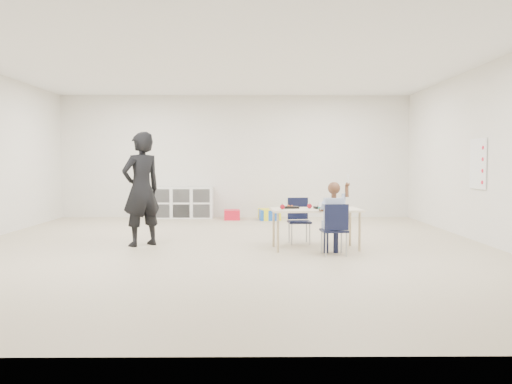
{
  "coord_description": "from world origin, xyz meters",
  "views": [
    {
      "loc": [
        0.37,
        -7.98,
        1.28
      ],
      "look_at": [
        0.44,
        -0.29,
        0.85
      ],
      "focal_mm": 38.0,
      "sensor_mm": 36.0,
      "label": 1
    }
  ],
  "objects_px": {
    "chair_near": "(334,229)",
    "child": "(334,214)",
    "adult": "(141,189)",
    "table": "(315,229)",
    "cubby_shelf": "(182,203)"
  },
  "relations": [
    {
      "from": "table",
      "to": "child",
      "type": "bearing_deg",
      "value": -74.58
    },
    {
      "from": "table",
      "to": "adult",
      "type": "xyz_separation_m",
      "value": [
        -2.61,
        0.33,
        0.57
      ]
    },
    {
      "from": "child",
      "to": "cubby_shelf",
      "type": "distance_m",
      "value": 5.61
    },
    {
      "from": "child",
      "to": "table",
      "type": "bearing_deg",
      "value": 105.42
    },
    {
      "from": "cubby_shelf",
      "to": "adult",
      "type": "bearing_deg",
      "value": -91.44
    },
    {
      "from": "table",
      "to": "cubby_shelf",
      "type": "relative_size",
      "value": 0.96
    },
    {
      "from": "table",
      "to": "adult",
      "type": "relative_size",
      "value": 0.77
    },
    {
      "from": "chair_near",
      "to": "child",
      "type": "relative_size",
      "value": 0.63
    },
    {
      "from": "cubby_shelf",
      "to": "table",
      "type": "bearing_deg",
      "value": -60.17
    },
    {
      "from": "table",
      "to": "child",
      "type": "xyz_separation_m",
      "value": [
        0.19,
        -0.53,
        0.26
      ]
    },
    {
      "from": "table",
      "to": "child",
      "type": "distance_m",
      "value": 0.62
    },
    {
      "from": "child",
      "to": "adult",
      "type": "bearing_deg",
      "value": 158.56
    },
    {
      "from": "child",
      "to": "adult",
      "type": "xyz_separation_m",
      "value": [
        -2.8,
        0.86,
        0.3
      ]
    },
    {
      "from": "cubby_shelf",
      "to": "child",
      "type": "bearing_deg",
      "value": -61.18
    },
    {
      "from": "adult",
      "to": "chair_near",
      "type": "bearing_deg",
      "value": 121.02
    }
  ]
}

